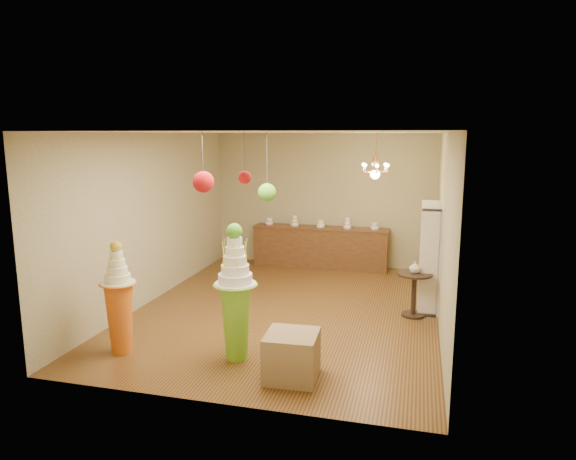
% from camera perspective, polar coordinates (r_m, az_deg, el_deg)
% --- Properties ---
extents(floor, '(6.50, 6.50, 0.00)m').
position_cam_1_polar(floor, '(8.95, -0.05, -8.79)').
color(floor, brown).
rests_on(floor, ground).
extents(ceiling, '(6.50, 6.50, 0.00)m').
position_cam_1_polar(ceiling, '(8.44, -0.05, 10.80)').
color(ceiling, white).
rests_on(ceiling, ground).
extents(wall_back, '(5.00, 0.04, 3.00)m').
position_cam_1_polar(wall_back, '(11.71, 3.93, 3.34)').
color(wall_back, tan).
rests_on(wall_back, ground).
extents(wall_front, '(5.00, 0.04, 3.00)m').
position_cam_1_polar(wall_front, '(5.55, -8.49, -4.83)').
color(wall_front, tan).
rests_on(wall_front, ground).
extents(wall_left, '(0.04, 6.50, 3.00)m').
position_cam_1_polar(wall_left, '(9.50, -14.82, 1.34)').
color(wall_left, tan).
rests_on(wall_left, ground).
extents(wall_right, '(0.04, 6.50, 3.00)m').
position_cam_1_polar(wall_right, '(8.31, 16.87, -0.04)').
color(wall_right, tan).
rests_on(wall_right, ground).
extents(pedestal_green, '(0.59, 0.59, 1.85)m').
position_cam_1_polar(pedestal_green, '(6.86, -5.83, -8.18)').
color(pedestal_green, '#72BB29').
rests_on(pedestal_green, floor).
extents(pedestal_orange, '(0.56, 0.56, 1.57)m').
position_cam_1_polar(pedestal_orange, '(7.42, -18.21, -8.27)').
color(pedestal_orange, '#D46318').
rests_on(pedestal_orange, floor).
extents(burlap_riser, '(0.66, 0.66, 0.57)m').
position_cam_1_polar(burlap_riser, '(6.49, 0.41, -13.80)').
color(burlap_riser, '#90724E').
rests_on(burlap_riser, floor).
extents(sideboard, '(3.04, 0.54, 1.16)m').
position_cam_1_polar(sideboard, '(11.61, 3.62, -1.83)').
color(sideboard, '#58351B').
rests_on(sideboard, floor).
extents(shelving_unit, '(0.33, 1.20, 1.80)m').
position_cam_1_polar(shelving_unit, '(9.21, 15.48, -2.77)').
color(shelving_unit, beige).
rests_on(shelving_unit, floor).
extents(round_table, '(0.74, 0.74, 0.74)m').
position_cam_1_polar(round_table, '(8.73, 13.83, -6.30)').
color(round_table, black).
rests_on(round_table, floor).
extents(vase, '(0.24, 0.24, 0.19)m').
position_cam_1_polar(vase, '(8.64, 13.93, -4.03)').
color(vase, beige).
rests_on(vase, round_table).
extents(pom_red_left, '(0.27, 0.27, 0.76)m').
position_cam_1_polar(pom_red_left, '(6.55, -9.38, 5.30)').
color(pom_red_left, '#443831').
rests_on(pom_red_left, ceiling).
extents(pom_green_mid, '(0.25, 0.25, 0.96)m').
position_cam_1_polar(pom_green_mid, '(7.22, -2.34, 4.22)').
color(pom_green_mid, '#443831').
rests_on(pom_green_mid, ceiling).
extents(pom_red_right, '(0.15, 0.15, 0.59)m').
position_cam_1_polar(pom_red_right, '(5.84, -4.83, 5.87)').
color(pom_red_right, '#443831').
rests_on(pom_red_right, ceiling).
extents(chandelier, '(0.69, 0.69, 0.85)m').
position_cam_1_polar(chandelier, '(9.55, 9.66, 6.44)').
color(chandelier, '#D8844C').
rests_on(chandelier, ceiling).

